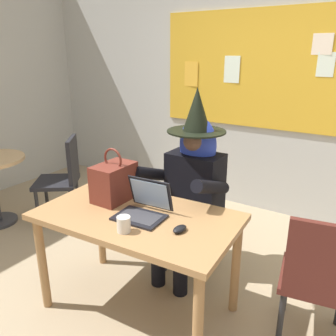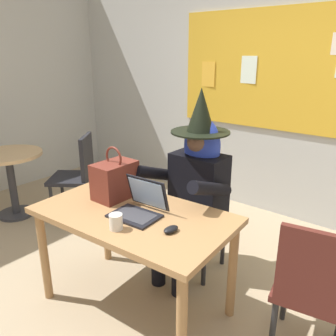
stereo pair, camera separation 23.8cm
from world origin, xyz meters
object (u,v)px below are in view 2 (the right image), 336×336
(desk_main, at_px, (133,226))
(handbag, at_px, (115,180))
(laptop, at_px, (140,207))
(chair_spare_by_window, at_px, (78,172))
(computer_mouse, at_px, (171,229))
(person_costumed, at_px, (194,178))
(coffee_mug, at_px, (116,222))
(chair_at_desk, at_px, (201,207))
(chair_extra_corner, at_px, (313,286))
(side_table_round, at_px, (10,170))

(desk_main, height_order, handbag, handbag)
(laptop, bearing_deg, handbag, 160.61)
(desk_main, relative_size, chair_spare_by_window, 1.47)
(computer_mouse, bearing_deg, chair_spare_by_window, 165.15)
(person_costumed, relative_size, coffee_mug, 15.67)
(chair_spare_by_window, bearing_deg, coffee_mug, 113.73)
(chair_at_desk, bearing_deg, computer_mouse, 15.81)
(person_costumed, distance_m, chair_spare_by_window, 1.56)
(coffee_mug, bearing_deg, laptop, 97.39)
(handbag, height_order, chair_spare_by_window, handbag)
(chair_spare_by_window, bearing_deg, chair_extra_corner, 135.51)
(person_costumed, xyz_separation_m, laptop, (-0.01, -0.59, -0.03))
(handbag, bearing_deg, laptop, -15.17)
(desk_main, distance_m, side_table_round, 2.06)
(person_costumed, relative_size, laptop, 4.57)
(handbag, bearing_deg, coffee_mug, -42.34)
(side_table_round, bearing_deg, chair_extra_corner, 2.09)
(coffee_mug, distance_m, side_table_round, 2.19)
(side_table_round, height_order, chair_spare_by_window, chair_spare_by_window)
(chair_at_desk, relative_size, computer_mouse, 8.84)
(person_costumed, height_order, chair_spare_by_window, person_costumed)
(coffee_mug, distance_m, chair_spare_by_window, 1.79)
(computer_mouse, bearing_deg, desk_main, 178.64)
(person_costumed, bearing_deg, desk_main, -5.98)
(laptop, distance_m, computer_mouse, 0.31)
(chair_spare_by_window, bearing_deg, handbag, 118.48)
(desk_main, relative_size, handbag, 3.54)
(computer_mouse, relative_size, chair_extra_corner, 0.12)
(laptop, xyz_separation_m, computer_mouse, (0.30, -0.06, -0.03))
(person_costumed, xyz_separation_m, chair_spare_by_window, (-1.53, 0.03, -0.30))
(coffee_mug, height_order, chair_extra_corner, chair_extra_corner)
(person_costumed, height_order, chair_extra_corner, person_costumed)
(side_table_round, distance_m, chair_extra_corner, 3.13)
(handbag, distance_m, chair_spare_by_window, 1.36)
(desk_main, bearing_deg, computer_mouse, -7.14)
(desk_main, bearing_deg, coffee_mug, -70.19)
(side_table_round, distance_m, chair_spare_by_window, 0.73)
(chair_at_desk, height_order, chair_extra_corner, chair_at_desk)
(desk_main, height_order, chair_extra_corner, chair_extra_corner)
(person_costumed, height_order, computer_mouse, person_costumed)
(coffee_mug, bearing_deg, chair_extra_corner, 28.13)
(chair_at_desk, bearing_deg, desk_main, -9.59)
(laptop, height_order, computer_mouse, laptop)
(chair_spare_by_window, bearing_deg, person_costumed, 141.55)
(computer_mouse, xyz_separation_m, chair_extra_corner, (0.73, 0.36, -0.26))
(side_table_round, xyz_separation_m, chair_extra_corner, (3.13, 0.11, -0.03))
(coffee_mug, bearing_deg, person_costumed, 91.11)
(chair_at_desk, height_order, computer_mouse, chair_at_desk)
(handbag, xyz_separation_m, chair_spare_by_window, (-1.19, 0.54, -0.36))
(side_table_round, bearing_deg, chair_at_desk, 14.09)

